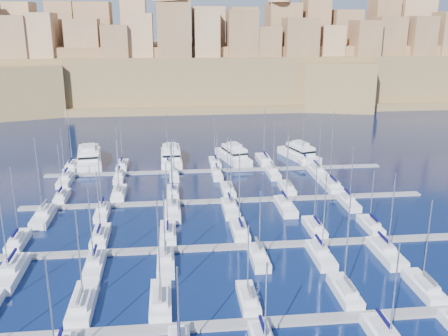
{
  "coord_description": "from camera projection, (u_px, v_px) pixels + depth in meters",
  "views": [
    {
      "loc": [
        -11.23,
        -87.19,
        36.34
      ],
      "look_at": [
        -1.06,
        6.0,
        8.56
      ],
      "focal_mm": 40.0,
      "sensor_mm": 36.0,
      "label": 1
    }
  ],
  "objects": [
    {
      "name": "sailboat_25",
      "position": [
        119.0,
        194.0,
        106.76
      ],
      "size": [
        2.75,
        9.15,
        12.74
      ],
      "color": "white",
      "rests_on": "ground"
    },
    {
      "name": "sailboat_44",
      "position": [
        174.0,
        175.0,
        119.43
      ],
      "size": [
        2.2,
        7.33,
        10.14
      ],
      "color": "white",
      "rests_on": "ground"
    },
    {
      "name": "sailboat_43",
      "position": [
        119.0,
        177.0,
        117.94
      ],
      "size": [
        2.28,
        7.6,
        12.97
      ],
      "color": "white",
      "rests_on": "ground"
    },
    {
      "name": "sailboat_14",
      "position": [
        168.0,
        233.0,
        86.88
      ],
      "size": [
        2.75,
        9.17,
        13.66
      ],
      "color": "white",
      "rests_on": "ground"
    },
    {
      "name": "sailboat_24",
      "position": [
        62.0,
        197.0,
        104.93
      ],
      "size": [
        2.36,
        7.86,
        12.21
      ],
      "color": "white",
      "rests_on": "ground"
    },
    {
      "name": "sailboat_5",
      "position": [
        424.0,
        287.0,
        69.41
      ],
      "size": [
        2.63,
        8.76,
        13.67
      ],
      "color": "white",
      "rests_on": "ground"
    },
    {
      "name": "sailboat_20",
      "position": [
        166.0,
        262.0,
        76.62
      ],
      "size": [
        2.62,
        8.74,
        12.77
      ],
      "color": "white",
      "rests_on": "ground"
    },
    {
      "name": "sailboat_4",
      "position": [
        345.0,
        292.0,
        68.17
      ],
      "size": [
        2.59,
        8.64,
        14.63
      ],
      "color": "white",
      "rests_on": "ground"
    },
    {
      "name": "sailboat_23",
      "position": [
        386.0,
        253.0,
        79.62
      ],
      "size": [
        3.03,
        10.1,
        14.53
      ],
      "color": "white",
      "rests_on": "ground"
    },
    {
      "name": "sailboat_19",
      "position": [
        95.0,
        265.0,
        75.47
      ],
      "size": [
        2.64,
        8.81,
        14.54
      ],
      "color": "white",
      "rests_on": "ground"
    },
    {
      "name": "pontoon_near",
      "position": [
        267.0,
        322.0,
        62.13
      ],
      "size": [
        84.0,
        2.0,
        0.4
      ],
      "primitive_type": "cube",
      "color": "slate",
      "rests_on": "ground"
    },
    {
      "name": "sailboat_42",
      "position": [
        66.0,
        180.0,
        115.88
      ],
      "size": [
        2.78,
        9.28,
        13.5
      ],
      "color": "white",
      "rests_on": "ground"
    },
    {
      "name": "sailboat_18",
      "position": [
        10.0,
        273.0,
        73.27
      ],
      "size": [
        3.25,
        10.84,
        15.17
      ],
      "color": "white",
      "rests_on": "ground"
    },
    {
      "name": "sailboat_38",
      "position": [
        168.0,
        164.0,
        128.66
      ],
      "size": [
        2.65,
        8.84,
        14.16
      ],
      "color": "white",
      "rests_on": "ground"
    },
    {
      "name": "sailboat_17",
      "position": [
        371.0,
        226.0,
        90.18
      ],
      "size": [
        2.43,
        8.1,
        11.28
      ],
      "color": "white",
      "rests_on": "ground"
    },
    {
      "name": "sailboat_47",
      "position": [
        318.0,
        173.0,
        121.5
      ],
      "size": [
        3.18,
        10.61,
        14.39
      ],
      "color": "white",
      "rests_on": "ground"
    },
    {
      "name": "motor_yacht_b",
      "position": [
        171.0,
        156.0,
        132.89
      ],
      "size": [
        5.48,
        17.62,
        5.25
      ],
      "color": "white",
      "rests_on": "ground"
    },
    {
      "name": "sailboat_45",
      "position": [
        217.0,
        174.0,
        120.31
      ],
      "size": [
        2.31,
        7.7,
        11.74
      ],
      "color": "white",
      "rests_on": "ground"
    },
    {
      "name": "sailboat_37",
      "position": [
        122.0,
        166.0,
        127.41
      ],
      "size": [
        2.61,
        8.71,
        12.77
      ],
      "color": "white",
      "rests_on": "ground"
    },
    {
      "name": "sailboat_21",
      "position": [
        258.0,
        257.0,
        78.25
      ],
      "size": [
        2.54,
        8.48,
        12.14
      ],
      "color": "white",
      "rests_on": "ground"
    },
    {
      "name": "sailboat_33",
      "position": [
        230.0,
        208.0,
        98.52
      ],
      "size": [
        2.87,
        9.55,
        15.16
      ],
      "color": "white",
      "rests_on": "ground"
    },
    {
      "name": "motor_yacht_c",
      "position": [
        234.0,
        155.0,
        133.95
      ],
      "size": [
        8.5,
        16.73,
        5.25
      ],
      "color": "white",
      "rests_on": "ground"
    },
    {
      "name": "sailboat_39",
      "position": [
        215.0,
        163.0,
        129.91
      ],
      "size": [
        2.63,
        8.78,
        13.0
      ],
      "color": "white",
      "rests_on": "ground"
    },
    {
      "name": "sailboat_27",
      "position": [
        228.0,
        190.0,
        109.03
      ],
      "size": [
        2.63,
        8.77,
        12.7
      ],
      "color": "white",
      "rests_on": "ground"
    },
    {
      "name": "sailboat_2",
      "position": [
        161.0,
        301.0,
        65.93
      ],
      "size": [
        2.83,
        9.43,
        14.84
      ],
      "color": "white",
      "rests_on": "ground"
    },
    {
      "name": "sailboat_26",
      "position": [
        173.0,
        193.0,
        107.49
      ],
      "size": [
        2.44,
        8.14,
        12.67
      ],
      "color": "white",
      "rests_on": "ground"
    },
    {
      "name": "sailboat_1",
      "position": [
        83.0,
        304.0,
        65.18
      ],
      "size": [
        3.02,
        10.08,
        13.81
      ],
      "color": "white",
      "rests_on": "ground"
    },
    {
      "name": "sailboat_35",
      "position": [
        349.0,
        202.0,
        101.63
      ],
      "size": [
        2.5,
        8.34,
        13.01
      ],
      "color": "white",
      "rests_on": "ground"
    },
    {
      "name": "sailboat_36",
      "position": [
        72.0,
        167.0,
        126.48
      ],
      "size": [
        2.87,
        9.56,
        15.73
      ],
      "color": "white",
      "rests_on": "ground"
    },
    {
      "name": "sailboat_22",
      "position": [
        321.0,
        255.0,
        78.94
      ],
      "size": [
        2.76,
        9.2,
        14.6
      ],
      "color": "white",
      "rests_on": "ground"
    },
    {
      "name": "sailboat_12",
      "position": [
        18.0,
        241.0,
        83.86
      ],
      "size": [
        2.48,
        8.28,
        13.91
      ],
      "color": "white",
      "rests_on": "ground"
    },
    {
      "name": "sailboat_3",
      "position": [
        248.0,
        299.0,
        66.43
      ],
      "size": [
        2.37,
        7.9,
        11.39
      ],
      "color": "white",
      "rests_on": "ground"
    },
    {
      "name": "sailboat_16",
      "position": [
        314.0,
        228.0,
        89.27
      ],
      "size": [
        2.54,
        8.46,
        13.52
      ],
      "color": "white",
      "rests_on": "ground"
    },
    {
      "name": "fortified_city",
      "position": [
        192.0,
        68.0,
        238.37
      ],
      "size": [
        460.0,
        108.95,
        59.52
      ],
      "color": "brown",
      "rests_on": "ground"
    },
    {
      "name": "pontoon_far",
      "position": [
        217.0,
        171.0,
        125.04
      ],
      "size": [
        84.0,
        2.0,
        0.4
      ],
      "primitive_type": "cube",
      "color": "slate",
      "rests_on": "ground"
    },
    {
      "name": "pontoon_mid_near",
      "position": [
        242.0,
        246.0,
        83.1
      ],
      "size": [
        84.0,
        2.0,
        0.4
      ],
      "primitive_type": "cube",
      "color": "slate",
      "rests_on": "ground"
    },
    {
      "name": "motor_yacht_d",
      "position": [
        299.0,
        153.0,
        135.72
      ],
      "size": [
        8.98,
        16.51,
        5.25
      ],
      "color": "white",
      "rests_on": "ground"
    },
    {
      "name": "sailboat_41",
      "position": [
        303.0,
        160.0,
        132.06
      ],
      "size": [
        2.45,
        8.17,
        13.47
      ],
      "color": "white",
      "rests_on": "ground"
    },
    {
      "name": "sailboat_30",
      "position": [
        44.0,
        216.0,
        94.46
      ],
      "size": [
        3.08,
        10.27,
        16.36
      ],
      "color": "white",
      "rests_on": "ground"
    },
    {
      "name": "sailboat_40",
      "position": [
        264.0,
        160.0,
        132.15
      ],
      "size": [
        3.19,
        10.63,
        15.04
      ],
      "color": "white",
      "rests_on": "ground"
    },
    {
      "name": "sailboat_28",
      "position": [
        287.0,
        188.0,
        110.25
      ],
      "size": [
        2.54,
        8.48,
        13.83
      ],
      "color": "white",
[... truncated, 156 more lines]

